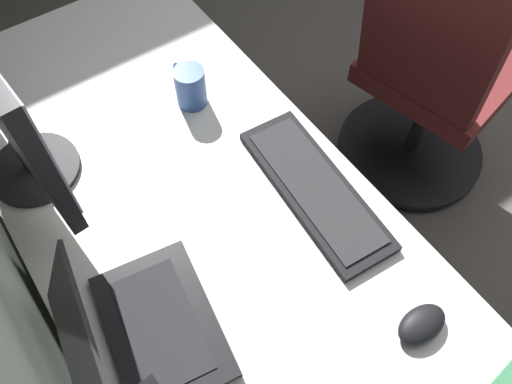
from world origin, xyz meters
The scene contains 7 objects.
desk centered at (-0.12, 1.55, 0.66)m, with size 1.87×0.70×0.73m.
drawer_pedestal centered at (0.04, 1.57, 0.35)m, with size 0.40×0.51×0.69m.
laptop_leftmost centered at (-0.14, 1.79, 0.78)m, with size 0.33×0.32×0.19m.
keyboard_main centered at (-0.08, 1.31, 0.74)m, with size 0.43×0.17×0.02m.
mouse_main centered at (-0.43, 1.34, 0.75)m, with size 0.06×0.10×0.03m, color black.
coffee_mug centered at (0.30, 1.39, 0.78)m, with size 0.11×0.07×0.10m.
office_chair centered at (0.16, 0.63, 0.46)m, with size 0.56×0.59×0.97m.
Camera 1 is at (-0.51, 1.77, 1.70)m, focal length 36.75 mm.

